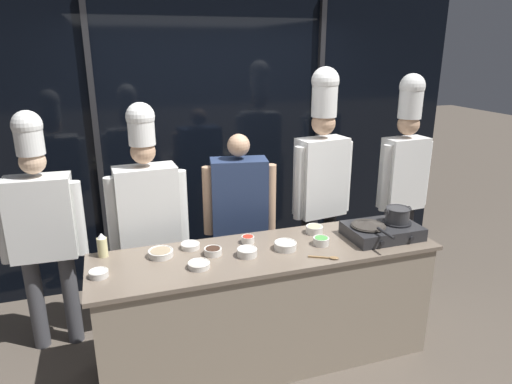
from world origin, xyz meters
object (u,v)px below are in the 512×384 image
prep_bowl_ginger (314,229)px  prep_bowl_onion (285,245)px  stock_pot (398,214)px  prep_bowl_chili_flakes (248,239)px  squeeze_bottle_oil (102,245)px  prep_bowl_noodles (199,264)px  frying_pan (369,224)px  serving_spoon_slotted (329,258)px  prep_bowl_rice (190,245)px  prep_bowl_mushrooms (161,253)px  prep_bowl_scallions (321,241)px  person_guest (239,209)px  prep_bowl_soy_glaze (213,251)px  portable_stove (382,231)px  chef_pastry (404,168)px  prep_bowl_bean_sprouts (99,273)px  prep_bowl_garlic (247,252)px  chef_head (41,220)px  chef_sous (147,209)px  chef_line (321,172)px

prep_bowl_ginger → prep_bowl_onion: (-0.32, -0.20, -0.00)m
stock_pot → prep_bowl_chili_flakes: 1.13m
squeeze_bottle_oil → prep_bowl_noodles: bearing=-32.2°
frying_pan → serving_spoon_slotted: size_ratio=2.27×
prep_bowl_rice → prep_bowl_onion: bearing=-19.6°
serving_spoon_slotted → squeeze_bottle_oil: bearing=160.3°
prep_bowl_rice → prep_bowl_mushrooms: prep_bowl_mushrooms is taller
squeeze_bottle_oil → prep_bowl_mushrooms: size_ratio=1.00×
squeeze_bottle_oil → prep_bowl_scallions: size_ratio=1.47×
person_guest → prep_bowl_soy_glaze: bearing=69.6°
portable_stove → frying_pan: 0.14m
prep_bowl_mushrooms → chef_pastry: (2.26, 0.50, 0.28)m
frying_pan → prep_bowl_onion: (-0.64, 0.03, -0.09)m
prep_bowl_bean_sprouts → person_guest: person_guest is taller
prep_bowl_rice → prep_bowl_mushrooms: size_ratio=0.78×
stock_pot → person_guest: 1.25m
stock_pot → prep_bowl_chili_flakes: size_ratio=2.15×
prep_bowl_ginger → prep_bowl_soy_glaze: bearing=-171.5°
prep_bowl_ginger → prep_bowl_garlic: prep_bowl_ginger is taller
prep_bowl_garlic → prep_bowl_scallions: size_ratio=1.19×
prep_bowl_ginger → prep_bowl_scallions: prep_bowl_ginger is taller
prep_bowl_rice → chef_head: 1.11m
stock_pot → prep_bowl_ginger: stock_pot is taller
prep_bowl_mushrooms → person_guest: bearing=37.4°
prep_bowl_chili_flakes → chef_pastry: chef_pastry is taller
squeeze_bottle_oil → prep_bowl_soy_glaze: (0.71, -0.21, -0.05)m
stock_pot → prep_bowl_ginger: (-0.57, 0.22, -0.13)m
chef_sous → prep_bowl_soy_glaze: bearing=119.3°
chef_head → chef_line: bearing=-178.4°
squeeze_bottle_oil → chef_pastry: 2.66m
portable_stove → chef_head: size_ratio=0.29×
prep_bowl_garlic → serving_spoon_slotted: bearing=-22.8°
stock_pot → prep_bowl_rice: stock_pot is taller
chef_pastry → prep_bowl_bean_sprouts: bearing=10.2°
prep_bowl_ginger → chef_sous: size_ratio=0.07×
stock_pot → portable_stove: bearing=-179.9°
portable_stove → prep_bowl_rice: bearing=169.8°
squeeze_bottle_oil → prep_bowl_soy_glaze: size_ratio=1.38×
squeeze_bottle_oil → frying_pan: bearing=-9.6°
squeeze_bottle_oil → prep_bowl_bean_sprouts: bearing=-95.8°
portable_stove → prep_bowl_noodles: 1.40m
prep_bowl_rice → serving_spoon_slotted: bearing=-28.2°
prep_bowl_scallions → chef_sous: (-1.14, 0.67, 0.14)m
prep_bowl_garlic → prep_bowl_onion: 0.29m
prep_bowl_scallions → serving_spoon_slotted: prep_bowl_scallions is taller
prep_bowl_soy_glaze → prep_bowl_noodles: bearing=-129.1°
prep_bowl_mushrooms → prep_bowl_scallions: bearing=-8.8°
squeeze_bottle_oil → prep_bowl_ginger: squeeze_bottle_oil is taller
portable_stove → chef_line: (-0.17, 0.70, 0.28)m
serving_spoon_slotted → prep_bowl_ginger: bearing=77.6°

